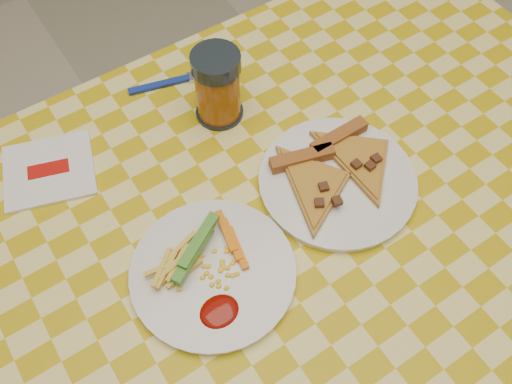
% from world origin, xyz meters
% --- Properties ---
extents(ground, '(8.00, 8.00, 0.00)m').
position_xyz_m(ground, '(0.00, 0.00, 0.00)').
color(ground, beige).
rests_on(ground, ground).
extents(table, '(1.28, 0.88, 0.76)m').
position_xyz_m(table, '(0.00, 0.00, 0.68)').
color(table, white).
rests_on(table, ground).
extents(plate_left, '(0.24, 0.24, 0.01)m').
position_xyz_m(plate_left, '(-0.13, -0.00, 0.76)').
color(plate_left, white).
rests_on(plate_left, table).
extents(plate_right, '(0.30, 0.30, 0.01)m').
position_xyz_m(plate_right, '(0.11, 0.02, 0.76)').
color(plate_right, white).
rests_on(plate_right, table).
extents(fries_veggies, '(0.17, 0.16, 0.04)m').
position_xyz_m(fries_veggies, '(-0.14, 0.01, 0.78)').
color(fries_veggies, '#F4CE4D').
rests_on(fries_veggies, plate_left).
extents(pizza_slices, '(0.24, 0.23, 0.02)m').
position_xyz_m(pizza_slices, '(0.12, 0.04, 0.78)').
color(pizza_slices, '#B67D38').
rests_on(pizza_slices, plate_right).
extents(drink_glass, '(0.08, 0.08, 0.13)m').
position_xyz_m(drink_glass, '(0.03, 0.25, 0.82)').
color(drink_glass, black).
rests_on(drink_glass, table).
extents(napkin, '(0.17, 0.17, 0.01)m').
position_xyz_m(napkin, '(-0.26, 0.29, 0.76)').
color(napkin, white).
rests_on(napkin, table).
extents(fork, '(0.16, 0.06, 0.01)m').
position_xyz_m(fork, '(0.00, 0.35, 0.76)').
color(fork, navy).
rests_on(fork, table).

